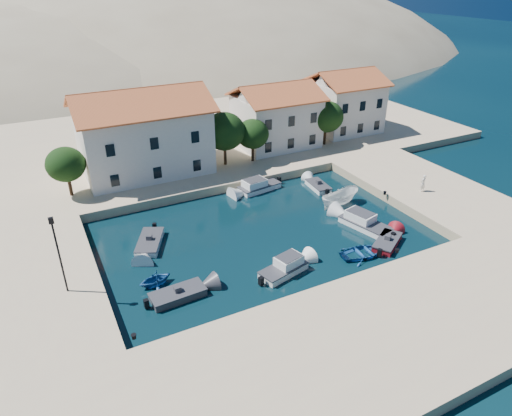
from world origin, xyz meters
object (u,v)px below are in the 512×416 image
(cabin_cruiser_east, at_px, (366,223))
(rowboat_south, at_px, (363,255))
(cabin_cruiser_south, at_px, (284,269))
(building_left, at_px, (143,130))
(boat_east, at_px, (339,205))
(building_right, at_px, (345,100))
(building_mid, at_px, (276,114))
(pedestrian, at_px, (423,183))
(lamppost, at_px, (58,248))

(cabin_cruiser_east, bearing_deg, rowboat_south, 123.94)
(cabin_cruiser_south, bearing_deg, building_left, 86.69)
(building_left, relative_size, boat_east, 3.08)
(cabin_cruiser_east, bearing_deg, building_right, -46.21)
(building_left, xyz_separation_m, boat_east, (16.11, -16.28, -5.94))
(building_mid, xyz_separation_m, boat_east, (-1.89, -17.28, -5.22))
(boat_east, relative_size, pedestrian, 2.52)
(building_left, height_order, boat_east, building_left)
(cabin_cruiser_south, xyz_separation_m, pedestrian, (20.14, 5.03, 1.47))
(lamppost, xyz_separation_m, cabin_cruiser_east, (27.01, -1.37, -4.28))
(building_mid, distance_m, boat_east, 18.15)
(cabin_cruiser_south, distance_m, pedestrian, 20.81)
(building_mid, height_order, cabin_cruiser_east, building_mid)
(pedestrian, bearing_deg, cabin_cruiser_east, 3.12)
(building_left, distance_m, boat_east, 23.66)
(building_mid, distance_m, cabin_cruiser_south, 28.93)
(rowboat_south, bearing_deg, building_left, 32.16)
(building_right, height_order, pedestrian, building_right)
(rowboat_south, relative_size, pedestrian, 2.20)
(pedestrian, bearing_deg, cabin_cruiser_south, 3.98)
(building_left, xyz_separation_m, rowboat_south, (12.21, -25.07, -5.94))
(building_left, bearing_deg, cabin_cruiser_east, -54.03)
(cabin_cruiser_east, bearing_deg, building_mid, -20.76)
(rowboat_south, bearing_deg, cabin_cruiser_east, -35.46)
(rowboat_south, relative_size, cabin_cruiser_east, 0.75)
(lamppost, distance_m, rowboat_south, 24.71)
(building_mid, bearing_deg, pedestrian, -71.39)
(rowboat_south, bearing_deg, building_right, -27.11)
(building_right, xyz_separation_m, lamppost, (-41.50, -22.00, -0.72))
(rowboat_south, xyz_separation_m, cabin_cruiser_east, (3.30, 3.71, 0.48))
(cabin_cruiser_south, bearing_deg, lamppost, 151.15)
(building_right, relative_size, cabin_cruiser_south, 2.08)
(lamppost, xyz_separation_m, cabin_cruiser_south, (16.16, -4.23, -4.28))
(cabin_cruiser_south, relative_size, boat_east, 0.95)
(building_mid, xyz_separation_m, cabin_cruiser_east, (-2.49, -22.37, -4.75))
(cabin_cruiser_south, xyz_separation_m, boat_east, (11.46, 7.95, -0.48))
(rowboat_south, relative_size, boat_east, 0.87)
(lamppost, bearing_deg, building_mid, 35.45)
(boat_east, bearing_deg, pedestrian, -115.25)
(rowboat_south, height_order, cabin_cruiser_east, cabin_cruiser_east)
(boat_east, bearing_deg, building_left, 37.99)
(building_right, xyz_separation_m, cabin_cruiser_east, (-14.49, -23.37, -5.00))
(building_left, relative_size, rowboat_south, 3.52)
(rowboat_south, distance_m, boat_east, 9.62)
(cabin_cruiser_east, distance_m, boat_east, 5.14)
(building_left, height_order, pedestrian, building_left)
(building_left, height_order, rowboat_south, building_left)
(building_mid, xyz_separation_m, lamppost, (-29.50, -21.00, -0.47))
(cabin_cruiser_east, bearing_deg, pedestrian, -91.23)
(rowboat_south, distance_m, cabin_cruiser_east, 4.98)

